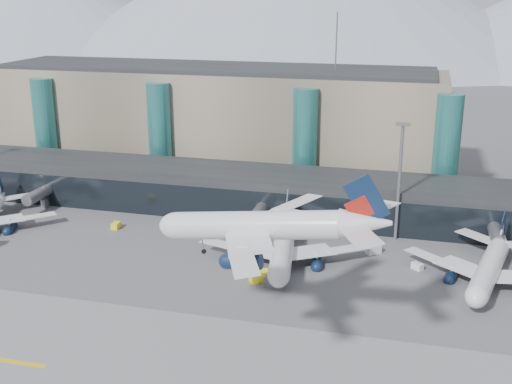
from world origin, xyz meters
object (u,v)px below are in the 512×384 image
at_px(veh_g, 417,266).
at_px(veh_h, 260,276).
at_px(veh_c, 274,282).
at_px(veh_d, 373,249).
at_px(jet_parked_mid, 284,237).
at_px(jet_parked_right, 492,258).
at_px(veh_b, 116,226).
at_px(lightmast_mid, 400,175).
at_px(hero_jet, 278,219).

relative_size(veh_g, veh_h, 0.60).
bearing_deg(veh_c, veh_d, 54.84).
xyz_separation_m(jet_parked_mid, veh_g, (26.26, 0.63, -3.75)).
relative_size(jet_parked_right, veh_h, 9.42).
relative_size(jet_parked_mid, veh_h, 9.81).
xyz_separation_m(jet_parked_mid, veh_h, (-1.90, -12.17, -3.39)).
xyz_separation_m(veh_b, veh_h, (38.28, -18.37, 0.31)).
height_order(lightmast_mid, jet_parked_mid, lightmast_mid).
relative_size(hero_jet, veh_b, 14.52).
relative_size(lightmast_mid, hero_jet, 0.73).
xyz_separation_m(veh_c, veh_g, (25.02, 14.46, -0.33)).
distance_m(lightmast_mid, veh_c, 38.05).
bearing_deg(veh_g, veh_c, -109.32).
bearing_deg(jet_parked_mid, veh_b, 72.26).
relative_size(hero_jet, veh_d, 11.51).
height_order(jet_parked_mid, veh_h, jet_parked_mid).
xyz_separation_m(lightmast_mid, veh_d, (-3.95, -9.13, -13.54)).
bearing_deg(lightmast_mid, veh_d, -113.39).
bearing_deg(veh_g, jet_parked_right, 37.56).
relative_size(lightmast_mid, jet_parked_mid, 0.71).
relative_size(hero_jet, jet_parked_mid, 0.98).
xyz_separation_m(jet_parked_mid, veh_b, (-40.18, 6.20, -3.70)).
height_order(hero_jet, veh_c, hero_jet).
distance_m(jet_parked_mid, veh_c, 14.31).
bearing_deg(veh_h, jet_parked_mid, 45.66).
distance_m(lightmast_mid, veh_g, 20.90).
xyz_separation_m(jet_parked_right, veh_c, (-38.31, -13.75, -3.23)).
relative_size(jet_parked_right, veh_g, 15.63).
xyz_separation_m(hero_jet, veh_c, (-5.63, 22.52, -20.63)).
xyz_separation_m(lightmast_mid, veh_h, (-23.23, -27.72, -13.41)).
xyz_separation_m(jet_parked_right, veh_h, (-41.46, -12.08, -3.18)).
height_order(veh_b, veh_g, veh_b).
bearing_deg(hero_jet, veh_c, 108.16).
xyz_separation_m(hero_jet, veh_h, (-8.78, 24.19, -20.59)).
bearing_deg(veh_d, lightmast_mid, 25.33).
height_order(jet_parked_right, veh_b, jet_parked_right).
bearing_deg(veh_g, veh_h, -114.91).
bearing_deg(veh_g, lightmast_mid, 148.94).
bearing_deg(jet_parked_right, veh_b, 99.06).
bearing_deg(jet_parked_right, hero_jet, 151.54).
bearing_deg(veh_c, lightmast_mid, 59.03).
relative_size(veh_b, veh_d, 0.79).
distance_m(veh_c, veh_g, 28.90).
distance_m(jet_parked_mid, veh_d, 18.86).
bearing_deg(veh_d, veh_c, -169.81).
xyz_separation_m(lightmast_mid, jet_parked_mid, (-21.33, -15.55, -10.02)).
relative_size(hero_jet, veh_g, 15.97).
bearing_deg(jet_parked_mid, lightmast_mid, -62.87).
bearing_deg(hero_jet, veh_g, 66.47).
bearing_deg(veh_h, veh_d, 8.51).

